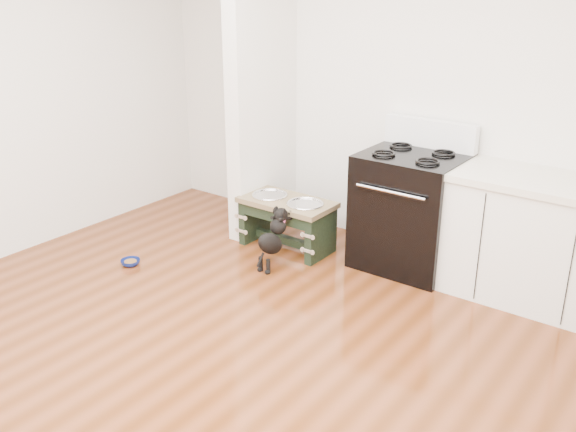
% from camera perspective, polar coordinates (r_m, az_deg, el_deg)
% --- Properties ---
extents(ground, '(5.00, 5.00, 0.00)m').
position_cam_1_polar(ground, '(3.88, -8.12, -14.42)').
color(ground, '#4F250E').
rests_on(ground, ground).
extents(room_shell, '(5.00, 5.00, 5.00)m').
position_cam_1_polar(room_shell, '(3.23, -9.62, 9.67)').
color(room_shell, silver).
rests_on(room_shell, ground).
extents(partition_wall, '(0.15, 0.80, 2.70)m').
position_cam_1_polar(partition_wall, '(5.58, -2.34, 11.97)').
color(partition_wall, silver).
rests_on(partition_wall, ground).
extents(oven_range, '(0.76, 0.69, 1.14)m').
position_cam_1_polar(oven_range, '(5.12, 10.77, 0.60)').
color(oven_range, black).
rests_on(oven_range, ground).
extents(cabinet_run, '(1.24, 0.64, 0.91)m').
position_cam_1_polar(cabinet_run, '(4.84, 21.28, -2.09)').
color(cabinet_run, silver).
rests_on(cabinet_run, ground).
extents(dog_feeder, '(0.79, 0.42, 0.45)m').
position_cam_1_polar(dog_feeder, '(5.39, -0.13, 0.18)').
color(dog_feeder, black).
rests_on(dog_feeder, ground).
extents(puppy, '(0.14, 0.41, 0.48)m').
position_cam_1_polar(puppy, '(5.06, -1.32, -1.84)').
color(puppy, black).
rests_on(puppy, ground).
extents(floor_bowl, '(0.20, 0.20, 0.05)m').
position_cam_1_polar(floor_bowl, '(5.34, -13.83, -4.03)').
color(floor_bowl, navy).
rests_on(floor_bowl, ground).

